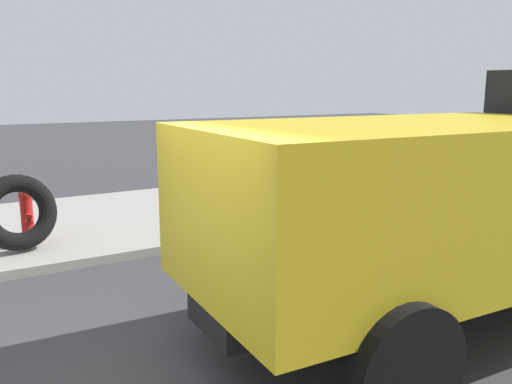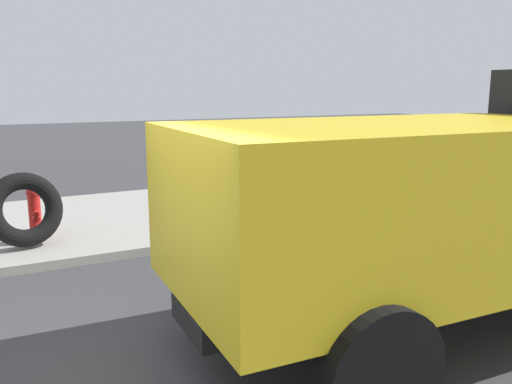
# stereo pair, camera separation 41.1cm
# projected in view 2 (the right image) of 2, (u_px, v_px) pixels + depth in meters

# --- Properties ---
(sidewalk_curb) EXTENTS (36.00, 5.00, 0.15)m
(sidewalk_curb) POSITION_uv_depth(u_px,v_px,m) (27.00, 229.00, 10.17)
(sidewalk_curb) COLOR #99968E
(sidewalk_curb) RESTS_ON ground
(fire_hydrant) EXTENTS (0.24, 0.54, 0.92)m
(fire_hydrant) POSITION_uv_depth(u_px,v_px,m) (35.00, 210.00, 9.28)
(fire_hydrant) COLOR red
(fire_hydrant) RESTS_ON sidewalk_curb
(loose_tire) EXTENTS (1.32, 0.80, 1.27)m
(loose_tire) POSITION_uv_depth(u_px,v_px,m) (24.00, 210.00, 8.66)
(loose_tire) COLOR black
(loose_tire) RESTS_ON sidewalk_curb
(dump_truck_yellow) EXTENTS (7.11, 3.06, 3.00)m
(dump_truck_yellow) POSITION_uv_depth(u_px,v_px,m) (488.00, 188.00, 6.12)
(dump_truck_yellow) COLOR gold
(dump_truck_yellow) RESTS_ON ground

